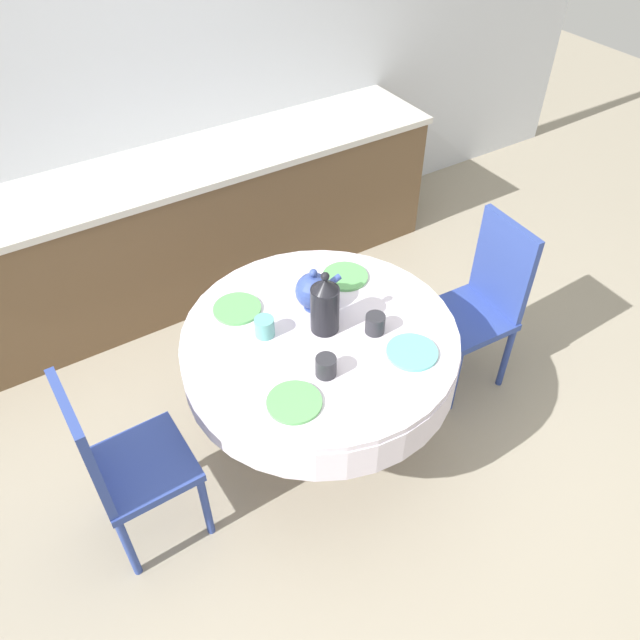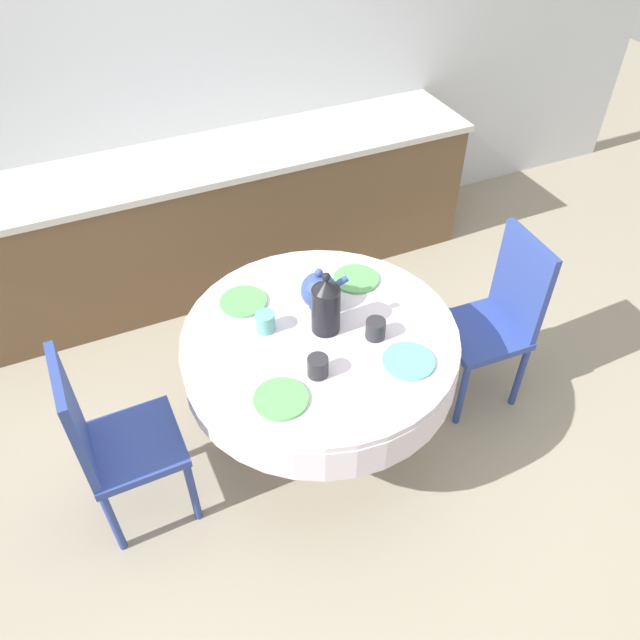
% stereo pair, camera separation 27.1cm
% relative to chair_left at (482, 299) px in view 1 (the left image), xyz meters
% --- Properties ---
extents(ground_plane, '(12.00, 12.00, 0.00)m').
position_rel_chair_left_xyz_m(ground_plane, '(-0.97, 0.05, -0.54)').
color(ground_plane, '#9E937F').
extents(wall_back, '(7.00, 0.05, 2.60)m').
position_rel_chair_left_xyz_m(wall_back, '(-0.97, 1.89, 0.76)').
color(wall_back, silver).
rests_on(wall_back, ground_plane).
extents(kitchen_counter, '(3.24, 0.64, 0.89)m').
position_rel_chair_left_xyz_m(kitchen_counter, '(-0.97, 1.56, -0.09)').
color(kitchen_counter, brown).
rests_on(kitchen_counter, ground_plane).
extents(dining_table, '(1.25, 1.25, 0.75)m').
position_rel_chair_left_xyz_m(dining_table, '(-0.97, 0.05, 0.09)').
color(dining_table, tan).
rests_on(dining_table, ground_plane).
extents(chair_left, '(0.42, 0.42, 0.98)m').
position_rel_chair_left_xyz_m(chair_left, '(0.00, 0.00, 0.00)').
color(chair_left, '#2D428E').
rests_on(chair_left, ground_plane).
extents(chair_right, '(0.41, 0.41, 0.98)m').
position_rel_chair_left_xyz_m(chair_right, '(-1.94, 0.03, 0.00)').
color(chair_right, '#2D428E').
rests_on(chair_right, ground_plane).
extents(plate_near_left, '(0.22, 0.22, 0.01)m').
position_rel_chair_left_xyz_m(plate_near_left, '(-1.27, -0.24, 0.22)').
color(plate_near_left, '#5BA85B').
rests_on(plate_near_left, dining_table).
extents(cup_near_left, '(0.09, 0.09, 0.09)m').
position_rel_chair_left_xyz_m(cup_near_left, '(-1.08, -0.17, 0.26)').
color(cup_near_left, '#28282D').
rests_on(cup_near_left, dining_table).
extents(plate_near_right, '(0.22, 0.22, 0.01)m').
position_rel_chair_left_xyz_m(plate_near_right, '(-0.70, -0.27, 0.22)').
color(plate_near_right, '#60BCB7').
rests_on(plate_near_right, dining_table).
extents(cup_near_right, '(0.09, 0.09, 0.09)m').
position_rel_chair_left_xyz_m(cup_near_right, '(-0.76, -0.07, 0.26)').
color(cup_near_right, '#28282D').
rests_on(cup_near_right, dining_table).
extents(plate_far_left, '(0.22, 0.22, 0.01)m').
position_rel_chair_left_xyz_m(plate_far_left, '(-1.21, 0.38, 0.22)').
color(plate_far_left, '#5BA85B').
rests_on(plate_far_left, dining_table).
extents(cup_far_left, '(0.09, 0.09, 0.09)m').
position_rel_chair_left_xyz_m(cup_far_left, '(-1.18, 0.17, 0.26)').
color(cup_far_left, '#5BA39E').
rests_on(cup_far_left, dining_table).
extents(plate_far_right, '(0.22, 0.22, 0.01)m').
position_rel_chair_left_xyz_m(plate_far_right, '(-0.66, 0.32, 0.22)').
color(plate_far_right, '#5BA85B').
rests_on(plate_far_right, dining_table).
extents(cup_far_right, '(0.09, 0.09, 0.09)m').
position_rel_chair_left_xyz_m(cup_far_right, '(-0.85, 0.26, 0.26)').
color(cup_far_right, '#5BA39E').
rests_on(cup_far_right, dining_table).
extents(coffee_carafe, '(0.13, 0.13, 0.32)m').
position_rel_chair_left_xyz_m(coffee_carafe, '(-0.94, 0.06, 0.35)').
color(coffee_carafe, black).
rests_on(coffee_carafe, dining_table).
extents(teapot, '(0.23, 0.17, 0.22)m').
position_rel_chair_left_xyz_m(teapot, '(-0.90, 0.21, 0.31)').
color(teapot, '#33478E').
rests_on(teapot, dining_table).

